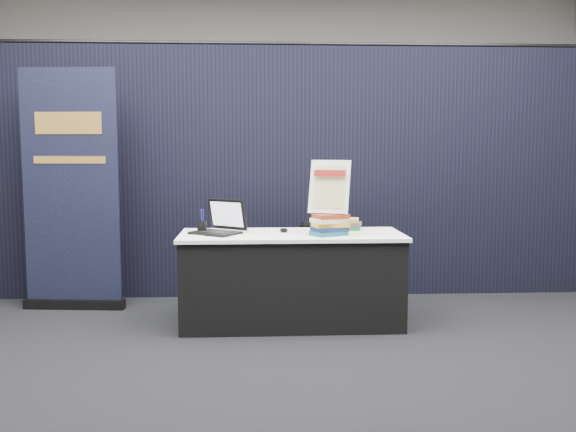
% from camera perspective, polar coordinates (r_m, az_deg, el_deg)
% --- Properties ---
extents(floor, '(8.00, 8.00, 0.00)m').
position_cam_1_polar(floor, '(4.81, 0.68, -11.30)').
color(floor, black).
rests_on(floor, ground).
extents(wall_back, '(8.00, 0.02, 3.50)m').
position_cam_1_polar(wall_back, '(8.60, -1.07, 8.13)').
color(wall_back, '#AAA7A0').
rests_on(wall_back, floor).
extents(drape_partition, '(6.00, 0.08, 2.40)m').
position_cam_1_polar(drape_partition, '(6.20, -0.28, 3.86)').
color(drape_partition, black).
rests_on(drape_partition, floor).
extents(display_table, '(1.80, 0.75, 0.75)m').
position_cam_1_polar(display_table, '(5.25, 0.29, -5.59)').
color(display_table, black).
rests_on(display_table, floor).
extents(laptop, '(0.44, 0.47, 0.27)m').
position_cam_1_polar(laptop, '(5.20, -6.44, -0.86)').
color(laptop, black).
rests_on(laptop, display_table).
extents(mouse, '(0.08, 0.11, 0.03)m').
position_cam_1_polar(mouse, '(5.26, -0.38, -1.26)').
color(mouse, black).
rests_on(mouse, display_table).
extents(brochure_left, '(0.28, 0.21, 0.00)m').
position_cam_1_polar(brochure_left, '(5.16, -7.03, -1.62)').
color(brochure_left, white).
rests_on(brochure_left, display_table).
extents(brochure_mid, '(0.36, 0.32, 0.00)m').
position_cam_1_polar(brochure_mid, '(5.08, -4.24, -1.71)').
color(brochure_mid, white).
rests_on(brochure_mid, display_table).
extents(brochure_right, '(0.27, 0.21, 0.00)m').
position_cam_1_polar(brochure_right, '(5.17, -6.48, -1.59)').
color(brochure_right, white).
rests_on(brochure_right, display_table).
extents(pen_cup, '(0.09, 0.09, 0.10)m').
position_cam_1_polar(pen_cup, '(5.22, -7.66, -0.99)').
color(pen_cup, black).
rests_on(pen_cup, display_table).
extents(book_stack_tall, '(0.30, 0.27, 0.17)m').
position_cam_1_polar(book_stack_tall, '(5.06, 3.72, -0.78)').
color(book_stack_tall, '#164F55').
rests_on(book_stack_tall, display_table).
extents(book_stack_short, '(0.26, 0.22, 0.09)m').
position_cam_1_polar(book_stack_short, '(5.45, 5.33, -0.70)').
color(book_stack_short, '#1A6322').
rests_on(book_stack_short, display_table).
extents(info_sign, '(0.34, 0.23, 0.44)m').
position_cam_1_polar(info_sign, '(5.06, 3.70, 2.57)').
color(info_sign, black).
rests_on(info_sign, book_stack_tall).
extents(pullup_banner, '(0.91, 0.19, 2.13)m').
position_cam_1_polar(pullup_banner, '(5.99, -18.69, 1.05)').
color(pullup_banner, black).
rests_on(pullup_banner, floor).
extents(stacking_chair, '(0.47, 0.48, 0.79)m').
position_cam_1_polar(stacking_chair, '(5.61, 2.99, -4.17)').
color(stacking_chair, black).
rests_on(stacking_chair, floor).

